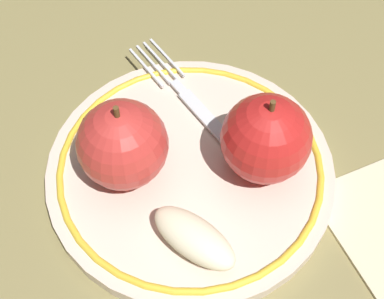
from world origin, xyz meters
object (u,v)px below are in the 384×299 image
at_px(apple_red_whole, 123,144).
at_px(apple_second_whole, 266,139).
at_px(fork, 192,102).
at_px(apple_slice_front, 194,238).
at_px(plate, 192,168).

bearing_deg(apple_red_whole, apple_second_whole, 144.01).
xyz_separation_m(apple_red_whole, fork, (-0.09, -0.02, -0.04)).
bearing_deg(apple_second_whole, apple_slice_front, 13.48).
distance_m(apple_second_whole, apple_slice_front, 0.10).
relative_size(apple_second_whole, fork, 0.48).
height_order(apple_red_whole, apple_slice_front, apple_red_whole).
distance_m(plate, fork, 0.07).
height_order(apple_slice_front, fork, apple_slice_front).
bearing_deg(apple_second_whole, fork, -87.70).
height_order(apple_red_whole, fork, apple_red_whole).
xyz_separation_m(apple_second_whole, apple_slice_front, (0.09, 0.02, -0.02)).
relative_size(plate, fork, 1.44).
relative_size(apple_red_whole, apple_slice_front, 1.12).
bearing_deg(apple_slice_front, apple_red_whole, 168.01).
xyz_separation_m(plate, fork, (-0.04, -0.05, 0.01)).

